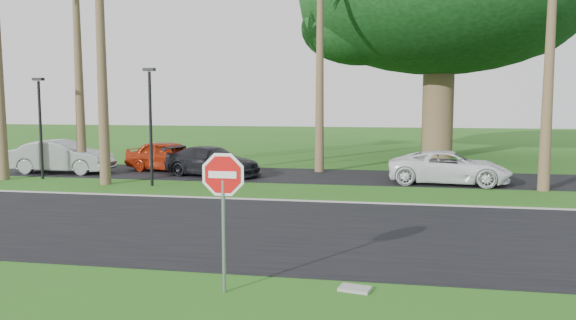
% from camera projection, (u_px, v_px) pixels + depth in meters
% --- Properties ---
extents(ground, '(120.00, 120.00, 0.00)m').
position_uv_depth(ground, '(242.00, 247.00, 12.94)').
color(ground, '#265515').
rests_on(ground, ground).
extents(road, '(120.00, 8.00, 0.02)m').
position_uv_depth(road, '(262.00, 228.00, 14.89)').
color(road, black).
rests_on(road, ground).
extents(parking_strip, '(120.00, 5.00, 0.02)m').
position_uv_depth(parking_strip, '(315.00, 176.00, 25.16)').
color(parking_strip, black).
rests_on(parking_strip, ground).
extents(curb, '(120.00, 0.12, 0.06)m').
position_uv_depth(curb, '(289.00, 200.00, 18.85)').
color(curb, gray).
rests_on(curb, ground).
extents(stop_sign_near, '(1.05, 0.07, 2.62)m').
position_uv_depth(stop_sign_near, '(223.00, 193.00, 9.73)').
color(stop_sign_near, gray).
rests_on(stop_sign_near, ground).
extents(canopy_tree, '(16.50, 16.50, 13.12)m').
position_uv_depth(canopy_tree, '(441.00, 4.00, 32.42)').
color(canopy_tree, brown).
rests_on(canopy_tree, ground).
extents(streetlight_left, '(0.45, 0.25, 4.34)m').
position_uv_depth(streetlight_left, '(40.00, 121.00, 24.05)').
color(streetlight_left, black).
rests_on(streetlight_left, ground).
extents(streetlight_right, '(0.45, 0.25, 4.64)m').
position_uv_depth(streetlight_right, '(150.00, 119.00, 22.06)').
color(streetlight_right, black).
rests_on(streetlight_right, ground).
extents(car_silver, '(4.68, 1.79, 1.52)m').
position_uv_depth(car_silver, '(62.00, 157.00, 26.03)').
color(car_silver, '#A0A2A7').
rests_on(car_silver, ground).
extents(car_red, '(4.59, 2.68, 1.47)m').
position_uv_depth(car_red, '(169.00, 156.00, 26.66)').
color(car_red, '#A0270D').
rests_on(car_red, ground).
extents(car_dark, '(4.78, 2.82, 1.30)m').
position_uv_depth(car_dark, '(213.00, 162.00, 25.05)').
color(car_dark, black).
rests_on(car_dark, ground).
extents(car_minivan, '(4.95, 2.57, 1.33)m').
position_uv_depth(car_minivan, '(449.00, 168.00, 22.66)').
color(car_minivan, white).
rests_on(car_minivan, ground).
extents(utility_slab, '(0.61, 0.46, 0.06)m').
position_uv_depth(utility_slab, '(355.00, 289.00, 10.01)').
color(utility_slab, gray).
rests_on(utility_slab, ground).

